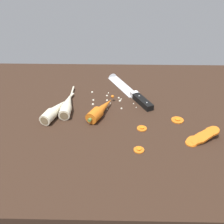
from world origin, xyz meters
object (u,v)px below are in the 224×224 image
chefs_knife (127,89)px  carrot_slice_stray_near (178,120)px  parsnip_mid_left (67,104)px  carrot_slice_stray_mid (139,149)px  parsnip_front (55,110)px  whole_carrot (101,109)px  carrot_slice_stack (202,137)px  carrot_slice_stray_far (142,128)px

chefs_knife → carrot_slice_stray_near: bearing=-52.2°
parsnip_mid_left → carrot_slice_stray_mid: bearing=-42.6°
parsnip_front → carrot_slice_stray_mid: 34.34cm
carrot_slice_stray_near → whole_carrot: bearing=172.9°
carrot_slice_stray_mid → carrot_slice_stack: bearing=14.9°
whole_carrot → parsnip_front: whole_carrot is taller
chefs_knife → carrot_slice_stray_far: bearing=-81.2°
chefs_knife → carrot_slice_stray_far: (4.15, -26.95, -0.29)cm
carrot_slice_stray_mid → chefs_knife: bearing=93.8°
parsnip_front → carrot_slice_stray_near: (43.04, -2.62, -1.62)cm
carrot_slice_stack → carrot_slice_stray_far: bearing=162.8°
whole_carrot → carrot_slice_stack: 35.31cm
carrot_slice_stray_near → carrot_slice_stray_mid: size_ratio=1.33×
chefs_knife → carrot_slice_stack: carrot_slice_stack is taller
chefs_knife → parsnip_front: 32.43cm
carrot_slice_stray_near → parsnip_mid_left: bearing=170.3°
carrot_slice_stack → carrot_slice_stray_near: 12.23cm
parsnip_front → whole_carrot: bearing=2.5°
carrot_slice_stack → carrot_slice_stray_mid: 20.54cm
carrot_slice_stray_near → carrot_slice_stray_mid: (-14.33, -16.15, -0.00)cm
parsnip_front → carrot_slice_stray_far: size_ratio=6.56×
chefs_knife → parsnip_front: (-26.19, -19.09, 1.33)cm
whole_carrot → carrot_slice_stray_far: (14.12, -8.57, -1.74)cm
carrot_slice_stray_near → carrot_slice_stray_mid: same height
carrot_slice_stray_near → carrot_slice_stray_far: bearing=-157.6°
whole_carrot → parsnip_mid_left: whole_carrot is taller
parsnip_front → carrot_slice_stray_mid: bearing=-33.2°
carrot_slice_stray_near → carrot_slice_stray_mid: 21.59cm
carrot_slice_stray_mid → parsnip_mid_left: bearing=137.4°
carrot_slice_stray_near → carrot_slice_stray_far: (-12.70, -5.24, 0.00)cm
chefs_knife → whole_carrot: 20.96cm
parsnip_front → carrot_slice_stray_near: size_ratio=5.06×
parsnip_front → carrot_slice_stray_mid: size_ratio=6.72×
whole_carrot → carrot_slice_stray_mid: whole_carrot is taller
whole_carrot → parsnip_mid_left: bearing=164.8°
carrot_slice_stray_near → carrot_slice_stack: bearing=-63.2°
carrot_slice_stray_far → carrot_slice_stack: bearing=-17.2°
carrot_slice_stack → chefs_knife: bearing=124.4°
carrot_slice_stray_mid → carrot_slice_stray_far: 11.03cm
parsnip_front → carrot_slice_stray_far: bearing=-14.5°
whole_carrot → carrot_slice_stray_far: 16.61cm
parsnip_mid_left → carrot_slice_stray_near: (39.20, -6.68, -1.62)cm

